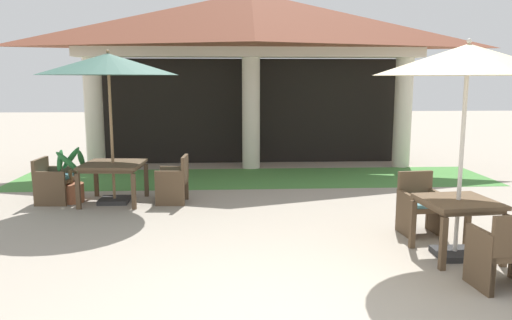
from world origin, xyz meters
The scene contains 11 objects.
background_pavilion centered at (0.00, 8.38, 3.33)m, with size 8.95×2.84×4.31m.
lawn_strip centered at (0.00, 6.97, 0.00)m, with size 10.75×2.35×0.01m, color #47843D.
patio_table_near_foreground centered at (-2.66, 4.86, 0.64)m, with size 1.10×1.10×0.73m.
patio_umbrella_near_foreground centered at (-2.66, 4.86, 2.47)m, with size 2.46×2.46×2.74m.
patio_chair_near_foreground_west centered at (-3.76, 4.92, 0.40)m, with size 0.62×0.66×0.82m.
patio_chair_near_foreground_east centered at (-1.56, 4.79, 0.40)m, with size 0.56×0.58×0.87m.
patio_table_mid_left centered at (2.31, 1.76, 0.64)m, with size 0.94×0.94×0.75m.
patio_umbrella_mid_left centered at (2.31, 1.76, 2.44)m, with size 2.24×2.24×2.72m.
patio_chair_mid_left_south centered at (2.41, 0.79, 0.41)m, with size 0.66×0.55×0.87m.
patio_chair_mid_left_north centered at (2.22, 2.74, 0.40)m, with size 0.59×0.58×0.89m.
potted_palm_left_edge centered at (-3.45, 4.92, 0.31)m, with size 0.52×0.54×1.03m.
Camera 1 is at (-0.55, -4.15, 2.25)m, focal length 34.87 mm.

